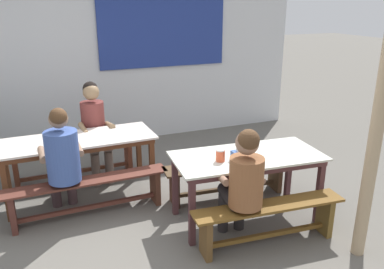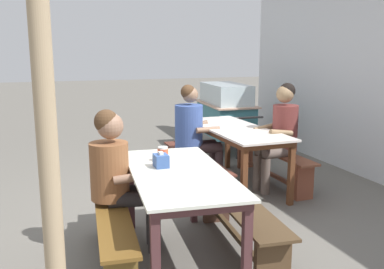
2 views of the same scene
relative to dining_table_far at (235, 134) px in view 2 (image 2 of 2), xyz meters
name	(u,v)px [view 2 (image 2 of 2)]	position (x,y,z in m)	size (l,w,h in m)	color
ground_plane	(168,214)	(0.65, -1.06, -0.68)	(40.00, 40.00, 0.00)	#625E56
dining_table_far	(235,134)	(0.00, 0.00, 0.00)	(1.83, 0.74, 0.76)	silver
dining_table_near	(179,180)	(1.61, -1.24, 0.00)	(1.66, 0.88, 0.76)	silver
bench_far_back	(271,160)	(-0.01, 0.53, -0.39)	(1.72, 0.30, 0.44)	brown
bench_far_front	(195,168)	(0.01, -0.53, -0.39)	(1.82, 0.29, 0.44)	#562B21
bench_near_back	(240,219)	(1.66, -0.71, -0.39)	(1.60, 0.45, 0.44)	#493520
bench_near_front	(114,231)	(1.56, -1.78, -0.39)	(1.57, 0.39, 0.44)	brown
food_cart	(225,111)	(-1.85, 0.66, 0.00)	(1.74, 0.82, 1.15)	teal
person_left_back_turned	(194,130)	(-0.22, -0.47, 0.04)	(0.47, 0.61, 1.29)	#463235
person_near_front	(118,172)	(1.31, -1.68, 0.03)	(0.47, 0.58, 1.24)	#292526
person_center_facing	(281,130)	(0.28, 0.48, 0.07)	(0.44, 0.54, 1.32)	#6C5B51
tissue_box	(161,161)	(1.45, -1.35, 0.13)	(0.14, 0.11, 0.13)	#375798
condiment_jar	(163,154)	(1.27, -1.28, 0.14)	(0.10, 0.10, 0.13)	#D55332
wooden_support_post	(46,127)	(2.30, -2.23, 0.61)	(0.12, 0.12, 2.59)	tan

